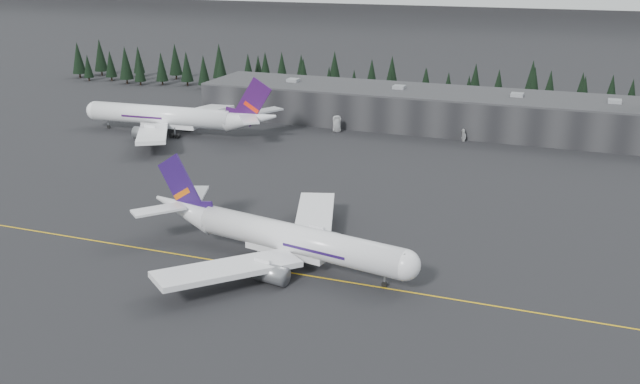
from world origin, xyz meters
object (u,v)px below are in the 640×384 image
at_px(terminal, 426,109).
at_px(jet_main, 276,235).
at_px(gse_vehicle_a, 337,130).
at_px(jet_parked, 177,117).
at_px(gse_vehicle_b, 464,139).

height_order(terminal, jet_main, jet_main).
relative_size(jet_main, gse_vehicle_a, 10.68).
distance_m(terminal, gse_vehicle_a, 32.86).
bearing_deg(terminal, gse_vehicle_a, -144.39).
height_order(jet_parked, gse_vehicle_a, jet_parked).
bearing_deg(jet_main, gse_vehicle_b, 90.34).
xyz_separation_m(terminal, jet_main, (-2.74, -122.25, -1.15)).
bearing_deg(jet_parked, jet_main, 128.31).
xyz_separation_m(jet_main, gse_vehicle_a, (-23.61, 103.38, -4.35)).
distance_m(jet_parked, gse_vehicle_a, 53.39).
relative_size(terminal, jet_main, 2.60).
xyz_separation_m(jet_main, jet_parked, (-72.25, 81.96, 0.67)).
distance_m(gse_vehicle_a, gse_vehicle_b, 42.49).
xyz_separation_m(jet_main, gse_vehicle_b, (18.81, 105.90, -4.44)).
distance_m(jet_main, gse_vehicle_b, 107.65).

